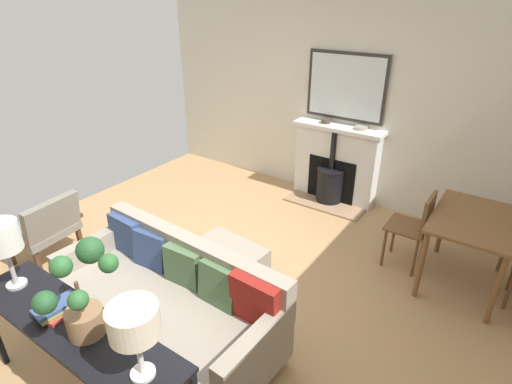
# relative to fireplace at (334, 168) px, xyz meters

# --- Properties ---
(ground_plane) EXTENTS (5.28, 5.57, 0.01)m
(ground_plane) POSITION_rel_fireplace_xyz_m (2.42, -0.10, -0.47)
(ground_plane) COLOR tan
(wall_left) EXTENTS (0.12, 5.57, 2.86)m
(wall_left) POSITION_rel_fireplace_xyz_m (-0.22, -0.10, 0.96)
(wall_left) COLOR beige
(wall_left) RESTS_ON ground
(fireplace) EXTENTS (0.60, 1.22, 1.07)m
(fireplace) POSITION_rel_fireplace_xyz_m (0.00, 0.00, 0.00)
(fireplace) COLOR #9E7A5B
(fireplace) RESTS_ON ground
(mirror_over_mantel) EXTENTS (0.04, 1.06, 0.86)m
(mirror_over_mantel) POSITION_rel_fireplace_xyz_m (-0.13, -0.00, 1.08)
(mirror_over_mantel) COLOR #2D2823
(mantel_bowl_near) EXTENTS (0.13, 0.13, 0.05)m
(mantel_bowl_near) POSITION_rel_fireplace_xyz_m (-0.04, -0.20, 0.63)
(mantel_bowl_near) COLOR #47382D
(mantel_bowl_near) RESTS_ON fireplace
(mantel_bowl_far) EXTENTS (0.16, 0.16, 0.04)m
(mantel_bowl_far) POSITION_rel_fireplace_xyz_m (-0.04, 0.29, 0.62)
(mantel_bowl_far) COLOR #9E9384
(mantel_bowl_far) RESTS_ON fireplace
(sofa) EXTENTS (0.91, 2.04, 0.82)m
(sofa) POSITION_rel_fireplace_xyz_m (3.07, -0.05, -0.11)
(sofa) COLOR #B2B2B7
(sofa) RESTS_ON ground
(ottoman) EXTENTS (0.62, 0.76, 0.37)m
(ottoman) POSITION_rel_fireplace_xyz_m (2.26, -0.12, -0.24)
(ottoman) COLOR #B2B2B7
(ottoman) RESTS_ON ground
(armchair_accent) EXTENTS (0.73, 0.65, 0.79)m
(armchair_accent) POSITION_rel_fireplace_xyz_m (3.08, -1.87, -0.03)
(armchair_accent) COLOR #4C3321
(armchair_accent) RESTS_ON ground
(console_table) EXTENTS (0.42, 1.78, 0.75)m
(console_table) POSITION_rel_fireplace_xyz_m (3.88, -0.06, 0.20)
(console_table) COLOR black
(console_table) RESTS_ON ground
(table_lamp_near_end) EXTENTS (0.24, 0.24, 0.52)m
(table_lamp_near_end) POSITION_rel_fireplace_xyz_m (3.88, -0.73, 0.67)
(table_lamp_near_end) COLOR #B2B2B7
(table_lamp_near_end) RESTS_ON console_table
(table_lamp_far_end) EXTENTS (0.27, 0.27, 0.48)m
(table_lamp_far_end) POSITION_rel_fireplace_xyz_m (3.88, 0.61, 0.66)
(table_lamp_far_end) COLOR white
(table_lamp_far_end) RESTS_ON console_table
(potted_plant) EXTENTS (0.51, 0.36, 0.56)m
(potted_plant) POSITION_rel_fireplace_xyz_m (3.84, 0.07, 0.57)
(potted_plant) COLOR #99704C
(potted_plant) RESTS_ON console_table
(book_stack) EXTENTS (0.29, 0.20, 0.07)m
(book_stack) POSITION_rel_fireplace_xyz_m (3.88, -0.22, 0.32)
(book_stack) COLOR #B23833
(book_stack) RESTS_ON console_table
(dining_table) EXTENTS (1.00, 0.72, 0.76)m
(dining_table) POSITION_rel_fireplace_xyz_m (0.97, 1.85, 0.18)
(dining_table) COLOR brown
(dining_table) RESTS_ON ground
(dining_chair_near_fireplace) EXTENTS (0.40, 0.40, 0.86)m
(dining_chair_near_fireplace) POSITION_rel_fireplace_xyz_m (0.97, 1.35, 0.05)
(dining_chair_near_fireplace) COLOR brown
(dining_chair_near_fireplace) RESTS_ON ground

